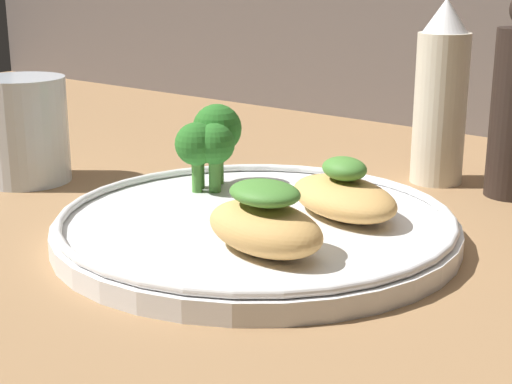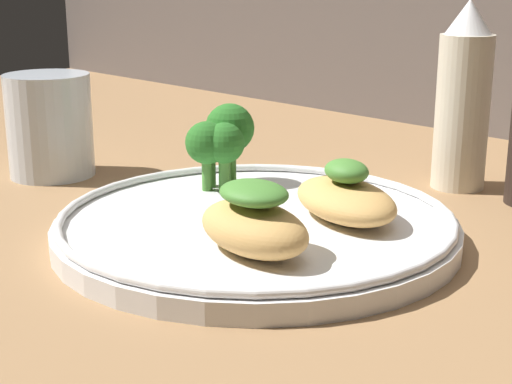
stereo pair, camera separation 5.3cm
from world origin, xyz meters
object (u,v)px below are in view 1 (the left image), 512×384
(drinking_glass, at_px, (24,130))
(plate, at_px, (256,226))
(sauce_bottle, at_px, (441,97))
(broccoli_bunch, at_px, (209,140))

(drinking_glass, bearing_deg, plate, 1.66)
(plate, relative_size, sauce_bottle, 1.78)
(broccoli_bunch, distance_m, drinking_glass, 0.18)
(sauce_bottle, bearing_deg, plate, -97.46)
(plate, xyz_separation_m, sauce_bottle, (0.03, 0.22, 0.07))
(broccoli_bunch, relative_size, sauce_bottle, 0.41)
(broccoli_bunch, xyz_separation_m, sauce_bottle, (0.11, 0.17, 0.02))
(plate, bearing_deg, sauce_bottle, 82.54)
(broccoli_bunch, bearing_deg, sauce_bottle, 58.44)
(broccoli_bunch, height_order, sauce_bottle, sauce_bottle)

